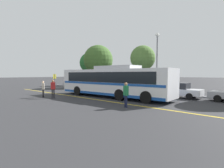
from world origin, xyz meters
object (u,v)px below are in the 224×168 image
pedestrian_2 (53,88)px  street_lamp (157,51)px  tree_3 (90,63)px  transit_bus (112,81)px  parked_car_3 (177,90)px  parked_car_0 (76,84)px  pedestrian_0 (126,93)px  parked_car_2 (133,87)px  tree_2 (98,60)px  bus_stop_sign (55,81)px  pedestrian_1 (43,88)px  parked_car_1 (99,85)px  tree_0 (143,58)px

pedestrian_2 → street_lamp: bearing=-172.9°
street_lamp → tree_3: bearing=168.4°
transit_bus → parked_car_3: bearing=-51.9°
parked_car_0 → pedestrian_0: (16.48, -7.76, 0.29)m
street_lamp → tree_3: 17.36m
parked_car_2 → tree_2: (-10.32, 3.92, 4.05)m
parked_car_0 → bus_stop_sign: bus_stop_sign is taller
parked_car_2 → tree_3: tree_3 is taller
pedestrian_1 → street_lamp: (6.09, 11.95, 4.30)m
tree_3 → transit_bus: bearing=-34.0°
street_lamp → tree_2: 12.16m
transit_bus → street_lamp: bearing=-11.4°
transit_bus → pedestrian_2: 5.78m
transit_bus → pedestrian_0: bearing=-130.5°
parked_car_3 → bus_stop_sign: bearing=114.1°
parked_car_2 → street_lamp: size_ratio=0.64×
parked_car_3 → parked_car_1: bearing=87.3°
parked_car_3 → tree_2: tree_2 is taller
pedestrian_0 → bus_stop_sign: bus_stop_sign is taller
bus_stop_sign → tree_2: bearing=14.5°
pedestrian_1 → tree_2: size_ratio=0.22×
parked_car_3 → tree_2: size_ratio=0.63×
pedestrian_0 → bus_stop_sign: size_ratio=0.75×
parked_car_3 → pedestrian_1: bearing=130.6°
parked_car_2 → bus_stop_sign: bus_stop_sign is taller
tree_2 → pedestrian_1: bearing=-65.5°
parked_car_0 → pedestrian_0: size_ratio=2.39×
parked_car_1 → tree_3: 11.86m
parked_car_0 → bus_stop_sign: 7.70m
parked_car_0 → pedestrian_2: size_ratio=2.36×
tree_2 → tree_0: bearing=-1.8°
parked_car_1 → pedestrian_2: bearing=18.3°
parked_car_2 → tree_2: size_ratio=0.64×
parked_car_3 → bus_stop_sign: (-12.71, -6.13, 0.76)m
parked_car_1 → tree_0: bearing=127.2°
pedestrian_0 → parked_car_0: bearing=2.1°
parked_car_1 → street_lamp: bearing=110.2°
pedestrian_2 → tree_3: 19.68m
pedestrian_1 → bus_stop_sign: (-2.80, 2.87, 0.56)m
street_lamp → tree_0: size_ratio=1.18×
pedestrian_2 → transit_bus: bearing=169.1°
parked_car_1 → pedestrian_0: pedestrian_0 is taller
transit_bus → tree_0: tree_0 is taller
tree_2 → pedestrian_0: bearing=-37.6°
parked_car_2 → parked_car_0: bearing=95.0°
parked_car_0 → pedestrian_1: pedestrian_1 is taller
parked_car_3 → tree_2: 16.96m
tree_3 → pedestrian_0: bearing=-34.8°
pedestrian_1 → pedestrian_0: bearing=-141.1°
transit_bus → tree_2: 14.23m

